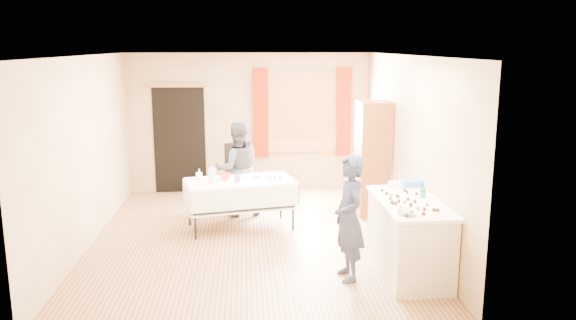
{
  "coord_description": "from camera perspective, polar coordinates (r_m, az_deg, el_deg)",
  "views": [
    {
      "loc": [
        -0.07,
        -7.73,
        2.74
      ],
      "look_at": [
        0.52,
        0.0,
        1.15
      ],
      "focal_mm": 35.0,
      "sensor_mm": 36.0,
      "label": 1
    }
  ],
  "objects": [
    {
      "name": "wall_right",
      "position": [
        8.2,
        12.18,
        1.24
      ],
      "size": [
        0.02,
        5.5,
        2.6
      ],
      "primitive_type": "cube",
      "color": "tan",
      "rests_on": "floor"
    },
    {
      "name": "cup_red",
      "position": [
        8.47,
        -6.39,
        -1.65
      ],
      "size": [
        0.24,
        0.24,
        0.11
      ],
      "primitive_type": "imported",
      "rotation": [
        0.0,
        0.0,
        0.37
      ],
      "color": "#E44B2A",
      "rests_on": "party_table"
    },
    {
      "name": "floor",
      "position": [
        8.21,
        -3.69,
        -7.98
      ],
      "size": [
        4.5,
        5.5,
        0.02
      ],
      "primitive_type": "cube",
      "color": "#9E7047",
      "rests_on": "ground"
    },
    {
      "name": "curtain_right",
      "position": [
        10.64,
        5.67,
        4.87
      ],
      "size": [
        0.28,
        0.06,
        1.65
      ],
      "primitive_type": "cube",
      "color": "maroon",
      "rests_on": "wall_back"
    },
    {
      "name": "cake_balls",
      "position": [
        6.74,
        11.92,
        -4.22
      ],
      "size": [
        0.49,
        1.12,
        0.04
      ],
      "color": "#3F2314",
      "rests_on": "counter"
    },
    {
      "name": "blue_basket",
      "position": [
        7.6,
        12.53,
        -2.29
      ],
      "size": [
        0.32,
        0.23,
        0.08
      ],
      "primitive_type": "cube",
      "rotation": [
        0.0,
        0.0,
        0.12
      ],
      "color": "blue",
      "rests_on": "counter"
    },
    {
      "name": "cabinet",
      "position": [
        9.21,
        8.62,
        0.15
      ],
      "size": [
        0.5,
        0.6,
        1.86
      ],
      "primitive_type": "cube",
      "color": "brown",
      "rests_on": "floor"
    },
    {
      "name": "small_bowl",
      "position": [
        8.64,
        -3.19,
        -1.53
      ],
      "size": [
        0.27,
        0.27,
        0.05
      ],
      "primitive_type": "imported",
      "rotation": [
        0.0,
        0.0,
        0.3
      ],
      "color": "white",
      "rests_on": "party_table"
    },
    {
      "name": "wall_left",
      "position": [
        8.17,
        -19.87,
        0.76
      ],
      "size": [
        0.02,
        5.5,
        2.6
      ],
      "primitive_type": "cube",
      "color": "tan",
      "rests_on": "floor"
    },
    {
      "name": "door_lintel",
      "position": [
        10.53,
        -11.18,
        7.48
      ],
      "size": [
        1.05,
        0.06,
        0.08
      ],
      "primitive_type": "cube",
      "color": "olive",
      "rests_on": "wall_back"
    },
    {
      "name": "curtain_left",
      "position": [
        10.48,
        -2.78,
        4.81
      ],
      "size": [
        0.28,
        0.06,
        1.65
      ],
      "primitive_type": "cube",
      "color": "maroon",
      "rests_on": "wall_back"
    },
    {
      "name": "mixing_bowl",
      "position": [
        6.33,
        11.92,
        -5.22
      ],
      "size": [
        0.38,
        0.38,
        0.05
      ],
      "primitive_type": "imported",
      "rotation": [
        0.0,
        0.0,
        -0.43
      ],
      "color": "white",
      "rests_on": "counter"
    },
    {
      "name": "bottle",
      "position": [
        8.54,
        -9.02,
        -1.45
      ],
      "size": [
        0.14,
        0.14,
        0.16
      ],
      "primitive_type": "imported",
      "rotation": [
        0.0,
        0.0,
        0.56
      ],
      "color": "white",
      "rests_on": "party_table"
    },
    {
      "name": "soda_can",
      "position": [
        7.05,
        13.55,
        -3.25
      ],
      "size": [
        0.08,
        0.08,
        0.12
      ],
      "primitive_type": "cylinder",
      "rotation": [
        0.0,
        0.0,
        0.18
      ],
      "color": "#118946",
      "rests_on": "counter"
    },
    {
      "name": "counter",
      "position": [
        7.03,
        12.17,
        -7.66
      ],
      "size": [
        0.74,
        1.57,
        0.91
      ],
      "color": "beige",
      "rests_on": "floor"
    },
    {
      "name": "girl",
      "position": [
        6.65,
        6.22,
        -5.89
      ],
      "size": [
        0.66,
        0.53,
        1.5
      ],
      "primitive_type": "imported",
      "rotation": [
        0.0,
        0.0,
        -1.41
      ],
      "color": "#232947",
      "rests_on": "floor"
    },
    {
      "name": "pastry_tray",
      "position": [
        8.44,
        -1.35,
        -1.96
      ],
      "size": [
        0.34,
        0.29,
        0.02
      ],
      "primitive_type": "cube",
      "rotation": [
        0.0,
        0.0,
        0.4
      ],
      "color": "white",
      "rests_on": "party_table"
    },
    {
      "name": "ceiling",
      "position": [
        7.74,
        -3.94,
        10.62
      ],
      "size": [
        4.5,
        5.5,
        0.02
      ],
      "primitive_type": "cube",
      "color": "white",
      "rests_on": "floor"
    },
    {
      "name": "pitcher",
      "position": [
        8.26,
        -7.72,
        -1.64
      ],
      "size": [
        0.15,
        0.15,
        0.22
      ],
      "primitive_type": "cylinder",
      "rotation": [
        0.0,
        0.0,
        0.46
      ],
      "color": "silver",
      "rests_on": "party_table"
    },
    {
      "name": "chair",
      "position": [
        9.65,
        -4.83,
        -2.9
      ],
      "size": [
        0.56,
        0.56,
        1.1
      ],
      "rotation": [
        0.0,
        0.0,
        0.27
      ],
      "color": "black",
      "rests_on": "floor"
    },
    {
      "name": "wall_back",
      "position": [
        10.59,
        -3.98,
        3.78
      ],
      "size": [
        4.5,
        0.02,
        2.6
      ],
      "primitive_type": "cube",
      "color": "tan",
      "rests_on": "floor"
    },
    {
      "name": "foam_block",
      "position": [
        7.47,
        10.78,
        -2.47
      ],
      "size": [
        0.16,
        0.11,
        0.08
      ],
      "primitive_type": "cube",
      "rotation": [
        0.0,
        0.0,
        -0.07
      ],
      "color": "white",
      "rests_on": "counter"
    },
    {
      "name": "window_frame",
      "position": [
        10.58,
        1.45,
        4.89
      ],
      "size": [
        1.32,
        0.06,
        1.52
      ],
      "primitive_type": "cube",
      "color": "olive",
      "rests_on": "wall_back"
    },
    {
      "name": "wall_front",
      "position": [
        5.18,
        -3.46,
        -4.56
      ],
      "size": [
        4.5,
        0.02,
        2.6
      ],
      "primitive_type": "cube",
      "color": "tan",
      "rests_on": "floor"
    },
    {
      "name": "doorway",
      "position": [
        10.68,
        -10.95,
        2.03
      ],
      "size": [
        0.95,
        0.04,
        2.0
      ],
      "primitive_type": "cube",
      "color": "black",
      "rests_on": "floor"
    },
    {
      "name": "woman",
      "position": [
        9.12,
        -5.14,
        -0.91
      ],
      "size": [
        0.95,
        0.84,
        1.54
      ],
      "primitive_type": "imported",
      "rotation": [
        0.0,
        0.0,
        3.32
      ],
      "color": "black",
      "rests_on": "floor"
    },
    {
      "name": "party_table",
      "position": [
        8.54,
        -4.86,
        -4.02
      ],
      "size": [
        1.76,
        1.16,
        0.75
      ],
      "rotation": [
        0.0,
        0.0,
        0.22
      ],
      "color": "black",
      "rests_on": "floor"
    },
    {
      "name": "window_pane",
      "position": [
        10.57,
        1.46,
        4.88
      ],
      "size": [
        1.2,
        0.02,
        1.4
      ],
      "primitive_type": "cube",
      "color": "white",
      "rests_on": "wall_back"
    },
    {
      "name": "cup_rainbow",
      "position": [
        8.32,
        -5.14,
        -1.89
      ],
      "size": [
        0.18,
        0.18,
        0.11
      ],
      "primitive_type": "imported",
      "rotation": [
        0.0,
        0.0,
        0.28
      ],
      "color": "red",
      "rests_on": "party_table"
    }
  ]
}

